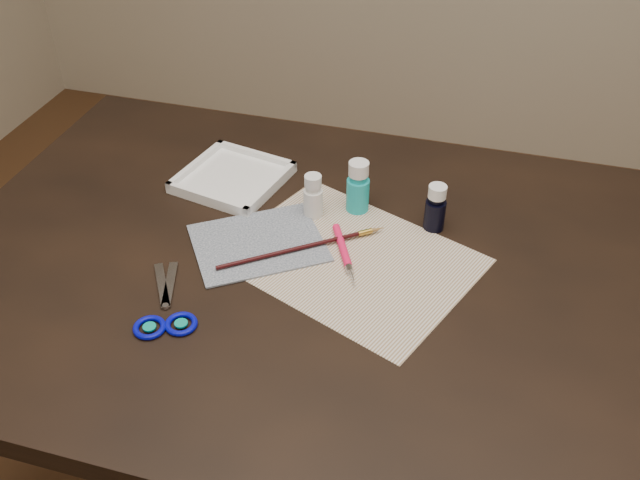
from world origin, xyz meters
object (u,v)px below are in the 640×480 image
(paint_bottle_white, at_px, (313,196))
(paper, at_px, (350,259))
(paint_bottle_cyan, at_px, (358,187))
(canvas, at_px, (258,243))
(palette_tray, at_px, (233,177))
(paint_bottle_navy, at_px, (436,208))
(scissors, at_px, (161,299))

(paint_bottle_white, bearing_deg, paper, -47.54)
(paper, bearing_deg, paint_bottle_cyan, 98.90)
(canvas, distance_m, palette_tray, 0.20)
(paint_bottle_navy, height_order, scissors, paint_bottle_navy)
(paint_bottle_cyan, relative_size, paint_bottle_navy, 1.14)
(scissors, bearing_deg, paint_bottle_navy, -83.23)
(paper, distance_m, paint_bottle_navy, 0.18)
(scissors, relative_size, palette_tray, 1.05)
(paper, xyz_separation_m, paint_bottle_cyan, (-0.02, 0.14, 0.05))
(paint_bottle_white, relative_size, paint_bottle_navy, 0.96)
(canvas, bearing_deg, palette_tray, 123.67)
(paint_bottle_navy, height_order, palette_tray, paint_bottle_navy)
(palette_tray, bearing_deg, paint_bottle_cyan, -5.14)
(paint_bottle_white, height_order, paint_bottle_cyan, paint_bottle_cyan)
(paint_bottle_cyan, xyz_separation_m, paint_bottle_navy, (0.14, -0.02, -0.01))
(paint_bottle_navy, bearing_deg, canvas, -155.31)
(paint_bottle_cyan, relative_size, palette_tray, 0.55)
(paint_bottle_white, relative_size, scissors, 0.44)
(scissors, bearing_deg, palette_tray, -29.55)
(canvas, height_order, palette_tray, palette_tray)
(paper, relative_size, scissors, 2.04)
(paper, distance_m, palette_tray, 0.32)
(paint_bottle_white, height_order, palette_tray, paint_bottle_white)
(paint_bottle_navy, bearing_deg, scissors, -141.05)
(canvas, xyz_separation_m, palette_tray, (-0.11, 0.17, 0.01))
(scissors, bearing_deg, canvas, -60.94)
(paint_bottle_cyan, height_order, scissors, paint_bottle_cyan)
(paint_bottle_white, height_order, scissors, paint_bottle_white)
(paint_bottle_white, relative_size, palette_tray, 0.46)
(paint_bottle_cyan, bearing_deg, paint_bottle_navy, -6.80)
(scissors, height_order, palette_tray, palette_tray)
(paint_bottle_cyan, bearing_deg, palette_tray, 174.86)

